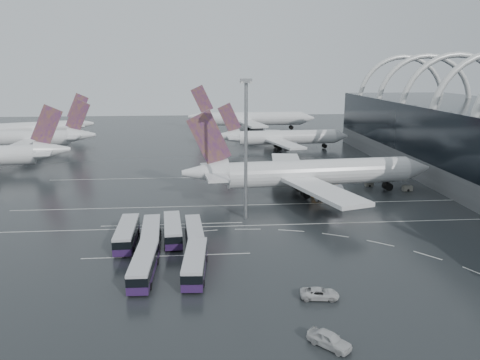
{
  "coord_description": "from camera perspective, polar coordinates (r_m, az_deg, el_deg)",
  "views": [
    {
      "loc": [
        -17.78,
        -89.41,
        30.94
      ],
      "look_at": [
        -9.77,
        7.54,
        7.0
      ],
      "focal_mm": 35.0,
      "sensor_mm": 36.0,
      "label": 1
    }
  ],
  "objects": [
    {
      "name": "gse_cart_belly_d",
      "position": [
        125.77,
        19.73,
        -0.95
      ],
      "size": [
        2.34,
        1.38,
        1.27
      ],
      "primitive_type": "cube",
      "color": "slate",
      "rests_on": "ground"
    },
    {
      "name": "airliner_main",
      "position": [
        114.81,
        8.13,
        0.79
      ],
      "size": [
        62.77,
        54.82,
        21.24
      ],
      "rotation": [
        0.0,
        0.0,
        0.09
      ],
      "color": "silver",
      "rests_on": "ground"
    },
    {
      "name": "jet_remote_mid",
      "position": [
        187.5,
        -23.47,
        4.72
      ],
      "size": [
        44.1,
        35.47,
        19.27
      ],
      "rotation": [
        0.0,
        0.0,
        3.11
      ],
      "color": "silver",
      "rests_on": "ground"
    },
    {
      "name": "floodlight_mast",
      "position": [
        93.51,
        0.73,
        5.79
      ],
      "size": [
        2.18,
        2.18,
        28.41
      ],
      "color": "gray",
      "rests_on": "ground"
    },
    {
      "name": "lane_marking_far",
      "position": [
        134.24,
        3.02,
        0.48
      ],
      "size": [
        120.0,
        0.25,
        0.01
      ],
      "primitive_type": "cube",
      "color": "silver",
      "rests_on": "ground"
    },
    {
      "name": "bus_row_near_c",
      "position": [
        86.58,
        -8.21,
        -5.99
      ],
      "size": [
        4.1,
        13.49,
        3.27
      ],
      "rotation": [
        0.0,
        0.0,
        1.65
      ],
      "color": "#351646",
      "rests_on": "ground"
    },
    {
      "name": "ground",
      "position": [
        96.27,
        6.2,
        -5.01
      ],
      "size": [
        420.0,
        420.0,
        0.0
      ],
      "primitive_type": "plane",
      "color": "black",
      "rests_on": "ground"
    },
    {
      "name": "lane_marking_near",
      "position": [
        94.41,
        6.43,
        -5.39
      ],
      "size": [
        120.0,
        0.25,
        0.01
      ],
      "primitive_type": "cube",
      "color": "silver",
      "rests_on": "ground"
    },
    {
      "name": "bus_row_near_b",
      "position": [
        84.95,
        -10.78,
        -6.48
      ],
      "size": [
        3.88,
        13.58,
        3.3
      ],
      "rotation": [
        0.0,
        0.0,
        1.63
      ],
      "color": "#351646",
      "rests_on": "ground"
    },
    {
      "name": "bus_row_far_a",
      "position": [
        72.51,
        -11.65,
        -10.15
      ],
      "size": [
        3.53,
        13.62,
        3.33
      ],
      "rotation": [
        0.0,
        0.0,
        1.54
      ],
      "color": "#351646",
      "rests_on": "ground"
    },
    {
      "name": "airliner_gate_c",
      "position": [
        228.93,
        1.18,
        7.44
      ],
      "size": [
        61.37,
        56.91,
        21.96
      ],
      "rotation": [
        0.0,
        0.0,
        -0.0
      ],
      "color": "silver",
      "rests_on": "ground"
    },
    {
      "name": "van_curve_b",
      "position": [
        56.55,
        10.84,
        -18.55
      ],
      "size": [
        5.1,
        5.26,
        1.78
      ],
      "primitive_type": "imported",
      "rotation": [
        0.0,
        0.0,
        0.75
      ],
      "color": "silver",
      "rests_on": "ground"
    },
    {
      "name": "bus_row_near_d",
      "position": [
        85.11,
        -5.6,
        -6.36
      ],
      "size": [
        3.67,
        12.52,
        3.04
      ],
      "rotation": [
        0.0,
        0.0,
        1.64
      ],
      "color": "#351646",
      "rests_on": "ground"
    },
    {
      "name": "bus_bay_line_north",
      "position": [
        94.81,
        -8.26,
        -5.37
      ],
      "size": [
        28.0,
        0.25,
        0.01
      ],
      "primitive_type": "cube",
      "color": "silver",
      "rests_on": "ground"
    },
    {
      "name": "bus_bay_line_south",
      "position": [
        79.9,
        -8.93,
        -9.13
      ],
      "size": [
        28.0,
        0.25,
        0.01
      ],
      "primitive_type": "cube",
      "color": "silver",
      "rests_on": "ground"
    },
    {
      "name": "airliner_gate_b",
      "position": [
        176.76,
        4.93,
        5.15
      ],
      "size": [
        51.11,
        45.98,
        17.76
      ],
      "rotation": [
        0.0,
        0.0,
        0.05
      ],
      "color": "silver",
      "rests_on": "ground"
    },
    {
      "name": "bus_row_near_a",
      "position": [
        85.86,
        -13.63,
        -6.37
      ],
      "size": [
        3.58,
        13.88,
        3.4
      ],
      "rotation": [
        0.0,
        0.0,
        1.6
      ],
      "color": "#351646",
      "rests_on": "ground"
    },
    {
      "name": "gse_cart_belly_c",
      "position": [
        114.46,
        9.29,
        -1.7
      ],
      "size": [
        2.45,
        1.45,
        1.33
      ],
      "primitive_type": "cube",
      "color": "orange",
      "rests_on": "ground"
    },
    {
      "name": "gse_cart_belly_b",
      "position": [
        127.41,
        15.46,
        -0.49
      ],
      "size": [
        2.0,
        1.18,
        1.09
      ],
      "primitive_type": "cube",
      "color": "slate",
      "rests_on": "ground"
    },
    {
      "name": "jet_remote_far",
      "position": [
        215.2,
        -23.08,
        5.81
      ],
      "size": [
        43.56,
        35.47,
        19.45
      ],
      "rotation": [
        0.0,
        0.0,
        3.5
      ],
      "color": "silver",
      "rests_on": "ground"
    },
    {
      "name": "bus_row_far_c",
      "position": [
        72.19,
        -5.51,
        -10.01
      ],
      "size": [
        3.9,
        13.78,
        3.35
      ],
      "rotation": [
        0.0,
        0.0,
        1.51
      ],
      "color": "#351646",
      "rests_on": "ground"
    },
    {
      "name": "van_curve_a",
      "position": [
        66.34,
        9.69,
        -13.47
      ],
      "size": [
        5.56,
        3.1,
        1.47
      ],
      "primitive_type": "imported",
      "rotation": [
        0.0,
        0.0,
        1.44
      ],
      "color": "silver",
      "rests_on": "ground"
    },
    {
      "name": "lane_marking_mid",
      "position": [
        107.5,
        5.01,
        -2.95
      ],
      "size": [
        120.0,
        0.25,
        0.01
      ],
      "primitive_type": "cube",
      "color": "silver",
      "rests_on": "ground"
    },
    {
      "name": "gse_cart_belly_e",
      "position": [
        125.89,
        11.29,
        -0.36
      ],
      "size": [
        2.44,
        1.44,
        1.33
      ],
      "primitive_type": "cube",
      "color": "orange",
      "rests_on": "ground"
    }
  ]
}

